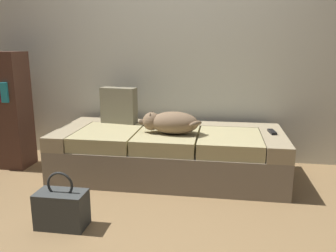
{
  "coord_description": "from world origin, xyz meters",
  "views": [
    {
      "loc": [
        0.46,
        -1.95,
        1.16
      ],
      "look_at": [
        0.0,
        0.92,
        0.47
      ],
      "focal_mm": 36.94,
      "sensor_mm": 36.0,
      "label": 1
    }
  ],
  "objects_px": {
    "tv_remote": "(272,132)",
    "handbag": "(62,209)",
    "couch": "(169,153)",
    "dog_tan": "(170,122)",
    "throw_pillow": "(119,105)"
  },
  "relations": [
    {
      "from": "tv_remote",
      "to": "handbag",
      "type": "relative_size",
      "value": 0.4
    },
    {
      "from": "couch",
      "to": "handbag",
      "type": "distance_m",
      "value": 1.15
    },
    {
      "from": "dog_tan",
      "to": "tv_remote",
      "type": "height_order",
      "value": "dog_tan"
    },
    {
      "from": "handbag",
      "to": "throw_pillow",
      "type": "bearing_deg",
      "value": 88.87
    },
    {
      "from": "tv_remote",
      "to": "throw_pillow",
      "type": "distance_m",
      "value": 1.43
    },
    {
      "from": "dog_tan",
      "to": "throw_pillow",
      "type": "xyz_separation_m",
      "value": [
        -0.55,
        0.34,
        0.07
      ]
    },
    {
      "from": "couch",
      "to": "throw_pillow",
      "type": "height_order",
      "value": "throw_pillow"
    },
    {
      "from": "couch",
      "to": "handbag",
      "type": "bearing_deg",
      "value": -118.47
    },
    {
      "from": "throw_pillow",
      "to": "handbag",
      "type": "xyz_separation_m",
      "value": [
        -0.02,
        -1.23,
        -0.47
      ]
    },
    {
      "from": "throw_pillow",
      "to": "handbag",
      "type": "bearing_deg",
      "value": -91.13
    },
    {
      "from": "throw_pillow",
      "to": "handbag",
      "type": "height_order",
      "value": "throw_pillow"
    },
    {
      "from": "dog_tan",
      "to": "handbag",
      "type": "height_order",
      "value": "dog_tan"
    },
    {
      "from": "throw_pillow",
      "to": "tv_remote",
      "type": "bearing_deg",
      "value": -7.65
    },
    {
      "from": "dog_tan",
      "to": "handbag",
      "type": "xyz_separation_m",
      "value": [
        -0.57,
        -0.9,
        -0.39
      ]
    },
    {
      "from": "dog_tan",
      "to": "tv_remote",
      "type": "xyz_separation_m",
      "value": [
        0.86,
        0.15,
        -0.08
      ]
    }
  ]
}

